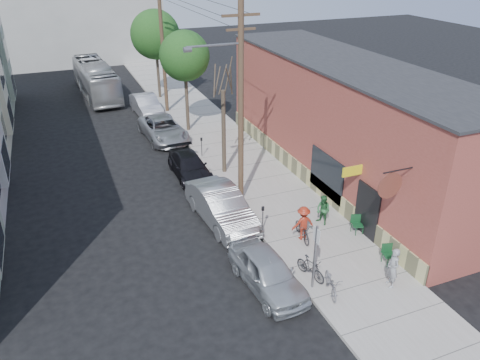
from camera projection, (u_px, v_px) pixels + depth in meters
name	position (u px, v px, depth m)	size (l,w,h in m)	color
ground	(226.00, 256.00, 20.36)	(120.00, 120.00, 0.00)	black
sidewalk	(228.00, 148.00, 30.85)	(4.50, 58.00, 0.15)	#A7A29A
cafe_building	(344.00, 122.00, 26.01)	(6.60, 20.20, 6.61)	#964237
end_cap_building	(75.00, 6.00, 51.71)	(18.00, 8.00, 12.00)	#B2B1AC
sign_post	(315.00, 251.00, 17.52)	(0.07, 0.45, 2.80)	slate
parking_meter_near	(263.00, 214.00, 21.56)	(0.14, 0.14, 1.24)	slate
parking_meter_far	(202.00, 144.00, 29.17)	(0.14, 0.14, 1.24)	slate
utility_pole_near	(240.00, 102.00, 22.25)	(3.57, 0.28, 10.00)	#503A28
utility_pole_far	(162.00, 45.00, 35.27)	(1.80, 0.28, 10.00)	#503A28
tree_bare	(224.00, 132.00, 26.50)	(0.24, 0.24, 4.89)	#44392C
tree_leafy_mid	(185.00, 56.00, 31.40)	(3.39, 3.39, 6.96)	#44392C
tree_leafy_far	(155.00, 35.00, 38.62)	(4.06, 4.06, 7.33)	#44392C
patio_chair_a	(358.00, 225.00, 21.51)	(0.50, 0.50, 0.88)	#124120
patio_chair_b	(389.00, 255.00, 19.43)	(0.50, 0.50, 0.88)	#124120
patron_grey	(393.00, 268.00, 17.99)	(0.62, 0.40, 1.69)	#929497
patron_green	(323.00, 210.00, 22.08)	(0.72, 0.56, 1.49)	#296736
cyclist	(303.00, 223.00, 20.94)	(1.05, 0.60, 1.62)	maroon
cyclist_bike	(303.00, 230.00, 21.11)	(0.59, 1.70, 0.89)	black
parked_bike_a	(311.00, 268.00, 18.60)	(0.44, 1.55, 0.93)	black
parked_bike_b	(331.00, 283.00, 17.83)	(0.57, 1.65, 0.86)	slate
car_0	(267.00, 271.00, 18.21)	(1.73, 4.31, 1.47)	silver
car_1	(221.00, 206.00, 22.50)	(1.81, 5.20, 1.71)	#9DA0A5
car_2	(190.00, 166.00, 27.01)	(1.82, 4.48, 1.30)	black
car_3	(163.00, 129.00, 32.22)	(2.45, 5.31, 1.48)	#A2A4AA
car_4	(146.00, 105.00, 36.78)	(1.66, 4.76, 1.57)	#AFAFB7
bus	(96.00, 79.00, 41.23)	(2.45, 10.49, 2.92)	silver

